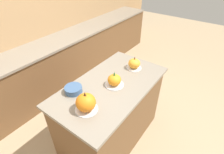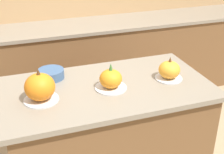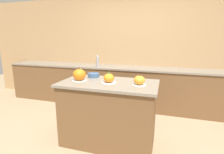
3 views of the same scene
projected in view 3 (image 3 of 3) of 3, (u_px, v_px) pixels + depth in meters
The scene contains 9 objects.
ground_plane at pixel (109, 141), 2.69m from camera, with size 12.00×12.00×0.00m, color tan.
wall_back at pixel (132, 51), 4.10m from camera, with size 8.00×0.06×2.50m.
kitchen_island at pixel (109, 113), 2.59m from camera, with size 1.38×0.76×0.94m.
back_counter at pixel (129, 87), 3.97m from camera, with size 6.00×0.60×0.92m.
pumpkin_cake_left at pixel (79, 75), 2.56m from camera, with size 0.21×0.21×0.21m.
pumpkin_cake_center at pixel (109, 78), 2.44m from camera, with size 0.21×0.21×0.18m.
pumpkin_cake_right at pixel (139, 81), 2.32m from camera, with size 0.19×0.19×0.16m.
bottle_tall at pixel (98, 60), 3.92m from camera, with size 0.07×0.07×0.29m.
mixing_bowl at pixel (94, 75), 2.80m from camera, with size 0.18×0.18×0.06m.
Camera 3 is at (0.75, -2.29, 1.56)m, focal length 28.00 mm.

